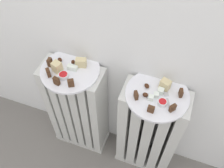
{
  "coord_description": "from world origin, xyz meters",
  "views": [
    {
      "loc": [
        0.24,
        -0.37,
        1.53
      ],
      "look_at": [
        0.0,
        0.28,
        0.65
      ],
      "focal_mm": 40.14,
      "sensor_mm": 36.0,
      "label": 1
    }
  ],
  "objects_px": {
    "jam_bowl_right": "(162,103)",
    "fork": "(168,100)",
    "radiator_right": "(148,132)",
    "plate_right": "(157,95)",
    "jam_bowl_left": "(63,75)",
    "radiator_left": "(78,110)",
    "plate_left": "(70,70)"
  },
  "relations": [
    {
      "from": "radiator_left",
      "to": "plate_right",
      "type": "height_order",
      "value": "plate_right"
    },
    {
      "from": "radiator_left",
      "to": "fork",
      "type": "bearing_deg",
      "value": -1.97
    },
    {
      "from": "plate_left",
      "to": "plate_right",
      "type": "xyz_separation_m",
      "value": [
        0.41,
        0.0,
        0.0
      ]
    },
    {
      "from": "radiator_left",
      "to": "jam_bowl_right",
      "type": "distance_m",
      "value": 0.57
    },
    {
      "from": "jam_bowl_right",
      "to": "plate_left",
      "type": "bearing_deg",
      "value": 174.09
    },
    {
      "from": "radiator_right",
      "to": "fork",
      "type": "relative_size",
      "value": 7.03
    },
    {
      "from": "plate_right",
      "to": "jam_bowl_left",
      "type": "distance_m",
      "value": 0.42
    },
    {
      "from": "jam_bowl_right",
      "to": "plate_right",
      "type": "bearing_deg",
      "value": 122.88
    },
    {
      "from": "radiator_right",
      "to": "jam_bowl_left",
      "type": "bearing_deg",
      "value": -173.07
    },
    {
      "from": "plate_right",
      "to": "jam_bowl_left",
      "type": "relative_size",
      "value": 6.11
    },
    {
      "from": "plate_right",
      "to": "jam_bowl_left",
      "type": "bearing_deg",
      "value": -173.07
    },
    {
      "from": "plate_right",
      "to": "fork",
      "type": "xyz_separation_m",
      "value": [
        0.05,
        -0.02,
        0.01
      ]
    },
    {
      "from": "jam_bowl_left",
      "to": "jam_bowl_right",
      "type": "height_order",
      "value": "jam_bowl_right"
    },
    {
      "from": "radiator_right",
      "to": "plate_left",
      "type": "distance_m",
      "value": 0.53
    },
    {
      "from": "radiator_left",
      "to": "radiator_right",
      "type": "distance_m",
      "value": 0.41
    },
    {
      "from": "plate_left",
      "to": "jam_bowl_left",
      "type": "bearing_deg",
      "value": -96.89
    },
    {
      "from": "radiator_right",
      "to": "fork",
      "type": "distance_m",
      "value": 0.35
    },
    {
      "from": "fork",
      "to": "radiator_left",
      "type": "bearing_deg",
      "value": 178.03
    },
    {
      "from": "plate_right",
      "to": "jam_bowl_right",
      "type": "relative_size",
      "value": 7.21
    },
    {
      "from": "jam_bowl_right",
      "to": "fork",
      "type": "height_order",
      "value": "jam_bowl_right"
    },
    {
      "from": "radiator_left",
      "to": "radiator_right",
      "type": "xyz_separation_m",
      "value": [
        0.41,
        -0.0,
        0.0
      ]
    },
    {
      "from": "radiator_left",
      "to": "jam_bowl_left",
      "type": "distance_m",
      "value": 0.36
    },
    {
      "from": "plate_left",
      "to": "fork",
      "type": "bearing_deg",
      "value": -1.97
    },
    {
      "from": "plate_left",
      "to": "radiator_right",
      "type": "bearing_deg",
      "value": 0.0
    },
    {
      "from": "plate_left",
      "to": "jam_bowl_left",
      "type": "xyz_separation_m",
      "value": [
        -0.01,
        -0.05,
        0.02
      ]
    },
    {
      "from": "radiator_right",
      "to": "jam_bowl_left",
      "type": "distance_m",
      "value": 0.55
    },
    {
      "from": "fork",
      "to": "radiator_right",
      "type": "bearing_deg",
      "value": 161.36
    },
    {
      "from": "plate_right",
      "to": "radiator_right",
      "type": "bearing_deg",
      "value": 0.0
    },
    {
      "from": "radiator_right",
      "to": "fork",
      "type": "height_order",
      "value": "fork"
    },
    {
      "from": "jam_bowl_left",
      "to": "radiator_left",
      "type": "bearing_deg",
      "value": 83.11
    },
    {
      "from": "radiator_right",
      "to": "plate_left",
      "type": "xyz_separation_m",
      "value": [
        -0.41,
        0.0,
        0.34
      ]
    },
    {
      "from": "jam_bowl_right",
      "to": "fork",
      "type": "xyz_separation_m",
      "value": [
        0.02,
        0.03,
        -0.01
      ]
    }
  ]
}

